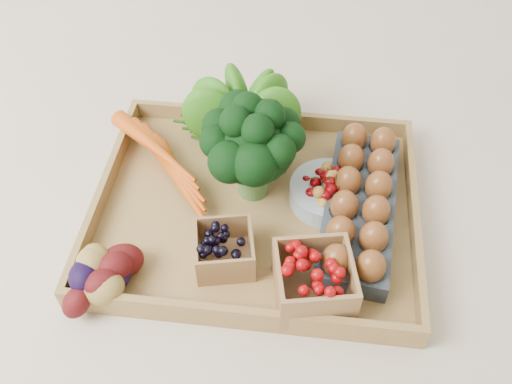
# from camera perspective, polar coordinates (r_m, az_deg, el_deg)

# --- Properties ---
(ground) EXTENTS (4.00, 4.00, 0.00)m
(ground) POSITION_cam_1_polar(r_m,az_deg,el_deg) (1.01, 0.00, -2.25)
(ground) COLOR beige
(ground) RESTS_ON ground
(tray) EXTENTS (0.55, 0.45, 0.01)m
(tray) POSITION_cam_1_polar(r_m,az_deg,el_deg) (1.00, 0.00, -1.98)
(tray) COLOR olive
(tray) RESTS_ON ground
(carrots) EXTENTS (0.22, 0.16, 0.05)m
(carrots) POSITION_cam_1_polar(r_m,az_deg,el_deg) (1.04, -8.42, 2.61)
(carrots) COLOR #C3490C
(carrots) RESTS_ON tray
(lettuce) EXTENTS (0.15, 0.15, 0.15)m
(lettuce) POSITION_cam_1_polar(r_m,az_deg,el_deg) (1.06, -1.14, 7.96)
(lettuce) COLOR #1A5B0E
(lettuce) RESTS_ON tray
(broccoli) EXTENTS (0.18, 0.18, 0.14)m
(broccoli) POSITION_cam_1_polar(r_m,az_deg,el_deg) (0.97, -0.32, 2.98)
(broccoli) COLOR black
(broccoli) RESTS_ON tray
(cherry_bowl) EXTENTS (0.14, 0.14, 0.04)m
(cherry_bowl) POSITION_cam_1_polar(r_m,az_deg,el_deg) (1.00, 7.24, -0.10)
(cherry_bowl) COLOR #8C9EA5
(cherry_bowl) RESTS_ON tray
(egg_carton) EXTENTS (0.15, 0.34, 0.04)m
(egg_carton) POSITION_cam_1_polar(r_m,az_deg,el_deg) (0.99, 10.25, -1.64)
(egg_carton) COLOR #373F46
(egg_carton) RESTS_ON tray
(potatoes) EXTENTS (0.15, 0.15, 0.08)m
(potatoes) POSITION_cam_1_polar(r_m,az_deg,el_deg) (0.90, -15.43, -7.57)
(potatoes) COLOR #3C090B
(potatoes) RESTS_ON tray
(punnet_blackberry) EXTENTS (0.11, 0.11, 0.06)m
(punnet_blackberry) POSITION_cam_1_polar(r_m,az_deg,el_deg) (0.91, -3.18, -5.76)
(punnet_blackberry) COLOR black
(punnet_blackberry) RESTS_ON tray
(punnet_raspberry) EXTENTS (0.14, 0.14, 0.08)m
(punnet_raspberry) POSITION_cam_1_polar(r_m,az_deg,el_deg) (0.87, 5.81, -8.79)
(punnet_raspberry) COLOR #800507
(punnet_raspberry) RESTS_ON tray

